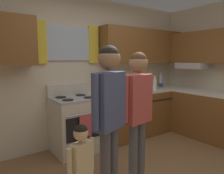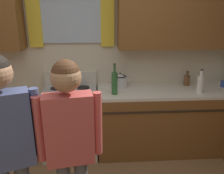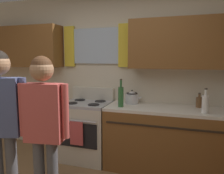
{
  "view_description": "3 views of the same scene",
  "coord_description": "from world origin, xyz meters",
  "px_view_note": "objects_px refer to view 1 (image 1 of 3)",
  "views": [
    {
      "loc": [
        -1.84,
        -1.56,
        1.52
      ],
      "look_at": [
        -0.06,
        0.92,
        1.12
      ],
      "focal_mm": 34.18,
      "sensor_mm": 36.0,
      "label": 1
    },
    {
      "loc": [
        0.03,
        -1.32,
        1.91
      ],
      "look_at": [
        0.16,
        0.84,
        1.19
      ],
      "focal_mm": 36.83,
      "sensor_mm": 36.0,
      "label": 2
    },
    {
      "loc": [
        1.03,
        -1.47,
        1.57
      ],
      "look_at": [
        0.3,
        0.79,
        1.26
      ],
      "focal_mm": 34.8,
      "sensor_mm": 36.0,
      "label": 3
    }
  ],
  "objects_px": {
    "bottle_tall_clear": "(161,80)",
    "mug_cobalt_blue": "(161,85)",
    "stovetop_kettle": "(105,87)",
    "bottle_milk_white": "(155,84)",
    "bottle_squat_brown": "(142,85)",
    "small_child": "(81,165)",
    "adult_in_plaid": "(138,104)",
    "stove_oven": "(75,124)",
    "bottle_wine_green": "(109,86)",
    "adult_holding_child": "(109,107)"
  },
  "relations": [
    {
      "from": "stovetop_kettle",
      "to": "bottle_squat_brown",
      "type": "bearing_deg",
      "value": 1.16
    },
    {
      "from": "bottle_squat_brown",
      "to": "mug_cobalt_blue",
      "type": "distance_m",
      "value": 0.5
    },
    {
      "from": "bottle_tall_clear",
      "to": "mug_cobalt_blue",
      "type": "relative_size",
      "value": 3.2
    },
    {
      "from": "stove_oven",
      "to": "mug_cobalt_blue",
      "type": "relative_size",
      "value": 9.58
    },
    {
      "from": "bottle_tall_clear",
      "to": "adult_in_plaid",
      "type": "distance_m",
      "value": 2.55
    },
    {
      "from": "stove_oven",
      "to": "adult_holding_child",
      "type": "height_order",
      "value": "adult_holding_child"
    },
    {
      "from": "adult_holding_child",
      "to": "adult_in_plaid",
      "type": "bearing_deg",
      "value": 7.96
    },
    {
      "from": "stove_oven",
      "to": "mug_cobalt_blue",
      "type": "height_order",
      "value": "stove_oven"
    },
    {
      "from": "bottle_tall_clear",
      "to": "bottle_milk_white",
      "type": "bearing_deg",
      "value": -148.62
    },
    {
      "from": "bottle_tall_clear",
      "to": "bottle_wine_green",
      "type": "bearing_deg",
      "value": -169.27
    },
    {
      "from": "bottle_tall_clear",
      "to": "adult_holding_child",
      "type": "bearing_deg",
      "value": -148.26
    },
    {
      "from": "adult_in_plaid",
      "to": "small_child",
      "type": "relative_size",
      "value": 1.65
    },
    {
      "from": "stove_oven",
      "to": "bottle_squat_brown",
      "type": "relative_size",
      "value": 5.37
    },
    {
      "from": "bottle_wine_green",
      "to": "adult_holding_child",
      "type": "bearing_deg",
      "value": -125.0
    },
    {
      "from": "stovetop_kettle",
      "to": "adult_in_plaid",
      "type": "relative_size",
      "value": 0.17
    },
    {
      "from": "bottle_wine_green",
      "to": "bottle_milk_white",
      "type": "relative_size",
      "value": 1.26
    },
    {
      "from": "stovetop_kettle",
      "to": "bottle_milk_white",
      "type": "bearing_deg",
      "value": -17.1
    },
    {
      "from": "bottle_wine_green",
      "to": "mug_cobalt_blue",
      "type": "relative_size",
      "value": 3.43
    },
    {
      "from": "stove_oven",
      "to": "small_child",
      "type": "relative_size",
      "value": 1.14
    },
    {
      "from": "stovetop_kettle",
      "to": "mug_cobalt_blue",
      "type": "bearing_deg",
      "value": -3.04
    },
    {
      "from": "bottle_wine_green",
      "to": "stovetop_kettle",
      "type": "height_order",
      "value": "bottle_wine_green"
    },
    {
      "from": "stovetop_kettle",
      "to": "bottle_wine_green",
      "type": "bearing_deg",
      "value": -109.44
    },
    {
      "from": "bottle_wine_green",
      "to": "adult_in_plaid",
      "type": "height_order",
      "value": "adult_in_plaid"
    },
    {
      "from": "adult_holding_child",
      "to": "small_child",
      "type": "distance_m",
      "value": 0.61
    },
    {
      "from": "mug_cobalt_blue",
      "to": "stovetop_kettle",
      "type": "bearing_deg",
      "value": 176.96
    },
    {
      "from": "stove_oven",
      "to": "bottle_wine_green",
      "type": "height_order",
      "value": "bottle_wine_green"
    },
    {
      "from": "bottle_tall_clear",
      "to": "mug_cobalt_blue",
      "type": "distance_m",
      "value": 0.18
    },
    {
      "from": "adult_holding_child",
      "to": "small_child",
      "type": "height_order",
      "value": "adult_holding_child"
    },
    {
      "from": "stove_oven",
      "to": "bottle_tall_clear",
      "type": "relative_size",
      "value": 3.0
    },
    {
      "from": "bottle_squat_brown",
      "to": "small_child",
      "type": "height_order",
      "value": "bottle_squat_brown"
    },
    {
      "from": "mug_cobalt_blue",
      "to": "stovetop_kettle",
      "type": "distance_m",
      "value": 1.44
    },
    {
      "from": "adult_in_plaid",
      "to": "small_child",
      "type": "distance_m",
      "value": 0.96
    },
    {
      "from": "stovetop_kettle",
      "to": "small_child",
      "type": "xyz_separation_m",
      "value": [
        -1.37,
        -1.67,
        -0.39
      ]
    },
    {
      "from": "bottle_wine_green",
      "to": "bottle_milk_white",
      "type": "xyz_separation_m",
      "value": [
        1.09,
        -0.03,
        -0.03
      ]
    },
    {
      "from": "bottle_squat_brown",
      "to": "stovetop_kettle",
      "type": "height_order",
      "value": "stovetop_kettle"
    },
    {
      "from": "bottle_tall_clear",
      "to": "stove_oven",
      "type": "bearing_deg",
      "value": -175.49
    },
    {
      "from": "stove_oven",
      "to": "stovetop_kettle",
      "type": "xyz_separation_m",
      "value": [
        0.69,
        0.14,
        0.53
      ]
    },
    {
      "from": "bottle_milk_white",
      "to": "adult_holding_child",
      "type": "distance_m",
      "value": 2.31
    },
    {
      "from": "stovetop_kettle",
      "to": "small_child",
      "type": "distance_m",
      "value": 2.19
    },
    {
      "from": "bottle_wine_green",
      "to": "small_child",
      "type": "relative_size",
      "value": 0.41
    },
    {
      "from": "stove_oven",
      "to": "bottle_milk_white",
      "type": "distance_m",
      "value": 1.78
    },
    {
      "from": "stove_oven",
      "to": "bottle_tall_clear",
      "type": "bearing_deg",
      "value": 4.51
    },
    {
      "from": "bottle_tall_clear",
      "to": "adult_holding_child",
      "type": "relative_size",
      "value": 0.22
    },
    {
      "from": "bottle_tall_clear",
      "to": "stovetop_kettle",
      "type": "xyz_separation_m",
      "value": [
        -1.55,
        -0.03,
        -0.05
      ]
    },
    {
      "from": "stovetop_kettle",
      "to": "adult_holding_child",
      "type": "height_order",
      "value": "adult_holding_child"
    },
    {
      "from": "bottle_milk_white",
      "to": "adult_holding_child",
      "type": "bearing_deg",
      "value": -148.16
    },
    {
      "from": "bottle_milk_white",
      "to": "stove_oven",
      "type": "bearing_deg",
      "value": 174.5
    },
    {
      "from": "mug_cobalt_blue",
      "to": "adult_in_plaid",
      "type": "relative_size",
      "value": 0.07
    },
    {
      "from": "stove_oven",
      "to": "adult_in_plaid",
      "type": "xyz_separation_m",
      "value": [
        0.16,
        -1.32,
        0.54
      ]
    },
    {
      "from": "bottle_wine_green",
      "to": "mug_cobalt_blue",
      "type": "distance_m",
      "value": 1.55
    }
  ]
}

